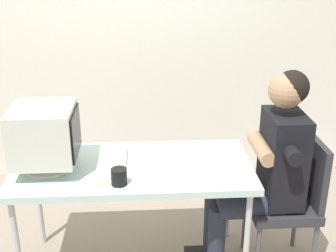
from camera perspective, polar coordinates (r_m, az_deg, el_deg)
The scene contains 7 objects.
wall_back at distance 3.87m, azimuth -0.04°, elevation 14.89°, with size 8.00×0.10×3.00m, color silver.
desk at distance 2.75m, azimuth -4.52°, elevation -5.93°, with size 1.44×0.69×0.74m.
crt_monitor at distance 2.66m, azimuth -15.47°, elevation -1.10°, with size 0.36×0.37×0.39m.
keyboard at distance 2.71m, azimuth -7.19°, elevation -4.90°, with size 0.18×0.46×0.03m.
office_chair at distance 2.96m, azimuth 15.52°, elevation -8.67°, with size 0.41×0.41×0.89m.
person_seated at distance 2.80m, azimuth 12.35°, elevation -5.04°, with size 0.69×0.55×1.33m.
desk_mug at distance 2.50m, azimuth -6.27°, elevation -6.42°, with size 0.09×0.10×0.10m.
Camera 1 is at (0.06, -2.43, 1.97)m, focal length 47.74 mm.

